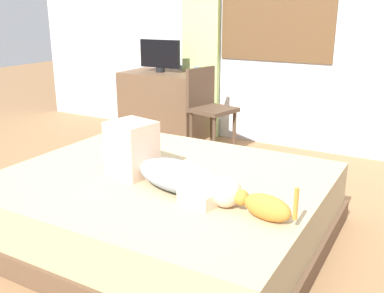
{
  "coord_description": "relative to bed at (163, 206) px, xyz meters",
  "views": [
    {
      "loc": [
        1.54,
        -2.18,
        1.43
      ],
      "look_at": [
        0.2,
        0.16,
        0.57
      ],
      "focal_mm": 41.27,
      "sensor_mm": 36.0,
      "label": 1
    }
  ],
  "objects": [
    {
      "name": "chair_by_desk",
      "position": [
        -0.55,
        1.66,
        0.3
      ],
      "size": [
        0.46,
        0.46,
        0.86
      ],
      "color": "#4C3828",
      "rests_on": "ground"
    },
    {
      "name": "tv_monitor",
      "position": [
        -1.29,
        1.93,
        0.71
      ],
      "size": [
        0.48,
        0.1,
        0.35
      ],
      "color": "black",
      "rests_on": "desk"
    },
    {
      "name": "desk",
      "position": [
        -1.24,
        1.93,
        0.16
      ],
      "size": [
        0.9,
        0.56,
        0.74
      ],
      "color": "brown",
      "rests_on": "ground"
    },
    {
      "name": "back_wall_with_window",
      "position": [
        -0.1,
        2.33,
        1.24
      ],
      "size": [
        6.4,
        0.14,
        2.9
      ],
      "color": "silver",
      "rests_on": "ground"
    },
    {
      "name": "curtain_left",
      "position": [
        -0.93,
        2.21,
        1.02
      ],
      "size": [
        0.44,
        0.06,
        2.44
      ],
      "primitive_type": "cube",
      "color": "#ADCC75",
      "rests_on": "ground"
    },
    {
      "name": "bed",
      "position": [
        0.0,
        0.0,
        0.0
      ],
      "size": [
        1.99,
        1.68,
        0.42
      ],
      "color": "brown",
      "rests_on": "ground"
    },
    {
      "name": "cup",
      "position": [
        -0.86,
        1.99,
        0.57
      ],
      "size": [
        0.07,
        0.07,
        0.08
      ],
      "primitive_type": "cylinder",
      "color": "teal",
      "rests_on": "desk"
    },
    {
      "name": "ground_plane",
      "position": [
        -0.1,
        0.04,
        -0.21
      ],
      "size": [
        16.0,
        16.0,
        0.0
      ],
      "primitive_type": "plane",
      "color": "olive"
    },
    {
      "name": "cat",
      "position": [
        0.76,
        -0.24,
        0.28
      ],
      "size": [
        0.35,
        0.16,
        0.21
      ],
      "color": "#C67A2D",
      "rests_on": "bed"
    },
    {
      "name": "person_lying",
      "position": [
        0.11,
        -0.13,
        0.33
      ],
      "size": [
        0.94,
        0.41,
        0.34
      ],
      "color": "#8C939E",
      "rests_on": "bed"
    }
  ]
}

